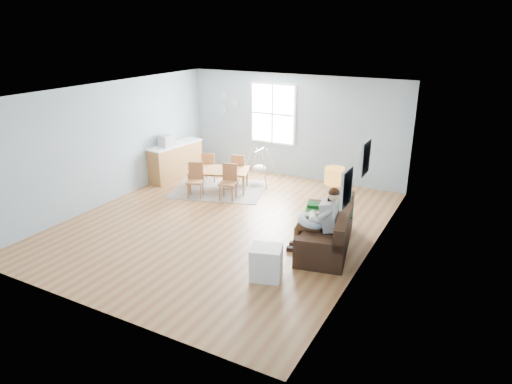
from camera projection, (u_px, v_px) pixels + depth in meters
The scene contains 22 objects.
room at pixel (222, 106), 8.65m from camera, with size 8.40×9.40×3.90m.
window at pixel (273, 114), 12.04m from camera, with size 1.32×0.08×1.62m.
pictures at pixel (356, 172), 6.67m from camera, with size 0.05×1.34×0.74m.
wall_plates at pixel (228, 103), 12.61m from camera, with size 0.67×0.02×0.66m.
sofa at pixel (329, 233), 8.36m from camera, with size 1.23×2.08×0.79m.
green_throw at pixel (330, 208), 8.89m from camera, with size 0.90×0.76×0.04m, color #12501A.
beige_pillow at pixel (344, 203), 8.62m from camera, with size 0.12×0.44×0.44m, color #C4B995.
father at pixel (321, 218), 8.00m from camera, with size 0.94×0.49×1.28m.
nursing_pillow at pixel (312, 221), 8.06m from camera, with size 0.51×0.51×0.14m, color #A6BBD0.
infant at pixel (313, 216), 8.07m from camera, with size 0.22×0.35×0.13m.
toddler at pixel (327, 210), 8.41m from camera, with size 0.50×0.28×0.76m.
floor_lamp at pixel (334, 184), 7.73m from camera, with size 0.33×0.33×1.62m.
storage_cube at pixel (266, 263), 7.34m from camera, with size 0.60×0.56×0.55m.
rug at pixel (219, 189), 11.36m from camera, with size 2.21×1.68×0.01m, color gray.
dining_table at pixel (219, 180), 11.28m from camera, with size 1.47×0.82×0.52m, color #976231.
chair_sw at pixel (195, 178), 10.78m from camera, with size 0.50×0.50×0.83m.
chair_se at pixel (229, 180), 10.63m from camera, with size 0.45×0.45×0.84m.
chair_nw at pixel (209, 165), 11.79m from camera, with size 0.46×0.46×0.80m.
chair_ne at pixel (239, 167), 11.65m from camera, with size 0.43×0.43×0.79m.
counter at pixel (176, 161), 12.10m from camera, with size 0.66×1.70×0.93m.
monitor at pixel (166, 141), 11.64m from camera, with size 0.38×0.36×0.30m.
baby_swing at pixel (259, 168), 11.71m from camera, with size 0.89×0.90×0.89m.
Camera 1 is at (4.67, -7.34, 3.89)m, focal length 32.00 mm.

